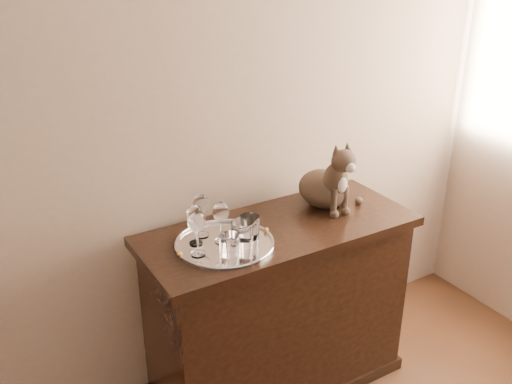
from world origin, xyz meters
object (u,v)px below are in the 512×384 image
cat (325,172)px  tumbler_b (229,245)px  tray (225,245)px  wine_glass_d (221,222)px  wine_glass_c (197,233)px  tumbler_c (249,227)px  wine_glass_b (201,215)px  tumbler_a (242,233)px  wine_glass_a (195,224)px  sideboard (278,309)px

cat → tumbler_b: bearing=-162.0°
tray → wine_glass_d: 0.10m
wine_glass_c → tumbler_c: wine_glass_c is taller
wine_glass_b → tumbler_a: 0.19m
wine_glass_b → tumbler_c: 0.20m
wine_glass_b → wine_glass_d: bearing=-62.2°
wine_glass_a → tumbler_c: bearing=-16.2°
wine_glass_c → tumbler_c: (0.24, 0.02, -0.05)m
sideboard → tray: size_ratio=3.00×
wine_glass_d → wine_glass_b: bearing=117.8°
wine_glass_d → cat: cat is taller
wine_glass_c → tumbler_a: wine_glass_c is taller
wine_glass_d → cat: 0.58m
tray → wine_glass_a: wine_glass_a is taller
wine_glass_b → tumbler_b: bearing=-83.4°
wine_glass_d → tumbler_a: size_ratio=1.77×
sideboard → wine_glass_a: wine_glass_a is taller
wine_glass_c → wine_glass_d: wine_glass_c is taller
cat → tumbler_c: bearing=-166.9°
wine_glass_a → tumbler_c: size_ratio=1.84×
wine_glass_b → sideboard: bearing=-14.9°
cat → wine_glass_d: bearing=-171.9°
tumbler_b → sideboard: bearing=20.4°
sideboard → tumbler_c: 0.51m
tray → tumbler_c: tumbler_c is taller
tumbler_b → tumbler_c: 0.16m
wine_glass_b → tumbler_b: (0.02, -0.20, -0.05)m
wine_glass_d → tumbler_c: 0.13m
wine_glass_b → tumbler_c: (0.16, -0.11, -0.05)m
tumbler_c → cat: cat is taller
tumbler_c → wine_glass_d: bearing=167.9°
wine_glass_a → tumbler_c: 0.22m
tumbler_a → tumbler_c: (0.06, 0.04, -0.00)m
tray → wine_glass_b: (-0.05, 0.11, 0.10)m
tumbler_a → cat: bearing=15.8°
sideboard → tumbler_a: tumbler_a is taller
tumbler_c → tumbler_a: bearing=-145.2°
wine_glass_d → tumbler_c: size_ratio=1.88×
tray → wine_glass_a: (-0.10, 0.06, 0.09)m
tray → wine_glass_b: bearing=112.6°
tumbler_a → wine_glass_b: bearing=125.1°
wine_glass_c → wine_glass_d: (0.12, 0.04, -0.01)m
tray → wine_glass_b: 0.15m
tumbler_b → wine_glass_d: bearing=78.4°
wine_glass_a → wine_glass_c: 0.09m
sideboard → tumbler_a: bearing=-163.5°
tray → cat: (0.57, 0.11, 0.16)m
wine_glass_c → tumbler_c: size_ratio=2.00×
sideboard → tumbler_b: bearing=-159.6°
sideboard → tray: 0.51m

